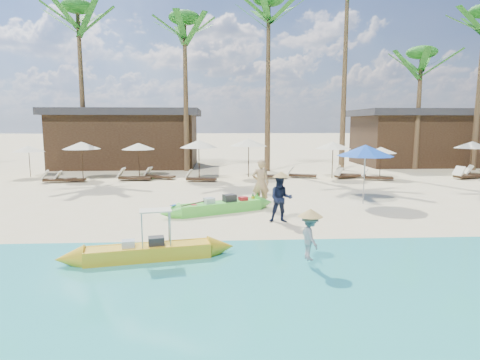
{
  "coord_description": "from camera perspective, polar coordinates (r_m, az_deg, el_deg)",
  "views": [
    {
      "loc": [
        -1.2,
        -13.26,
        3.23
      ],
      "look_at": [
        -0.38,
        2.0,
        1.07
      ],
      "focal_mm": 30.0,
      "sensor_mm": 36.0,
      "label": 1
    }
  ],
  "objects": [
    {
      "name": "lounger_6_left",
      "position": [
        23.71,
        4.33,
        0.68
      ],
      "size": [
        1.8,
        0.65,
        0.6
      ],
      "rotation": [
        0.0,
        0.0,
        -0.06
      ],
      "color": "#392817",
      "rests_on": "ground"
    },
    {
      "name": "lounger_9_left",
      "position": [
        27.08,
        29.56,
        0.62
      ],
      "size": [
        2.07,
        1.24,
        0.67
      ],
      "rotation": [
        0.0,
        0.0,
        0.34
      ],
      "color": "#392817",
      "rests_on": "ground"
    },
    {
      "name": "resort_parasol_4",
      "position": [
        25.32,
        -14.26,
        4.68
      ],
      "size": [
        1.99,
        1.99,
        2.05
      ],
      "color": "#392817",
      "rests_on": "ground"
    },
    {
      "name": "palm_6",
      "position": [
        31.36,
        24.33,
        14.35
      ],
      "size": [
        2.08,
        2.08,
        8.51
      ],
      "color": "brown",
      "rests_on": "ground"
    },
    {
      "name": "vendor_green",
      "position": [
        13.22,
        5.83,
        -2.67
      ],
      "size": [
        0.8,
        0.65,
        1.57
      ],
      "primitive_type": "imported",
      "rotation": [
        0.0,
        0.0,
        -0.07
      ],
      "color": "black",
      "rests_on": "ground"
    },
    {
      "name": "lounger_7_right",
      "position": [
        25.01,
        15.12,
        0.84
      ],
      "size": [
        1.96,
        1.15,
        0.64
      ],
      "rotation": [
        0.0,
        0.0,
        -0.33
      ],
      "color": "#392817",
      "rests_on": "ground"
    },
    {
      "name": "lounger_8_left",
      "position": [
        24.32,
        18.71,
        0.45
      ],
      "size": [
        1.81,
        0.97,
        0.59
      ],
      "rotation": [
        0.0,
        0.0,
        -0.27
      ],
      "color": "#392817",
      "rests_on": "ground"
    },
    {
      "name": "green_canoe",
      "position": [
        14.68,
        -2.89,
        -3.82
      ],
      "size": [
        4.7,
        2.41,
        0.64
      ],
      "rotation": [
        0.0,
        0.0,
        0.43
      ],
      "color": "#55DF44",
      "rests_on": "ground"
    },
    {
      "name": "yellow_canoe",
      "position": [
        9.96,
        -12.86,
        -9.91
      ],
      "size": [
        4.63,
        1.22,
        1.21
      ],
      "rotation": [
        0.0,
        0.0,
        0.2
      ],
      "color": "gold",
      "rests_on": "ground"
    },
    {
      "name": "palm_5",
      "position": [
        29.94,
        14.96,
        22.47
      ],
      "size": [
        2.08,
        2.08,
        13.6
      ],
      "color": "brown",
      "rests_on": "ground"
    },
    {
      "name": "tourist",
      "position": [
        15.6,
        2.96,
        -0.46
      ],
      "size": [
        0.68,
        0.45,
        1.86
      ],
      "primitive_type": "imported",
      "rotation": [
        0.0,
        0.0,
        3.15
      ],
      "color": "tan",
      "rests_on": "ground"
    },
    {
      "name": "lounger_4_left",
      "position": [
        23.65,
        -15.0,
        0.44
      ],
      "size": [
        1.93,
        0.71,
        0.64
      ],
      "rotation": [
        0.0,
        0.0,
        -0.07
      ],
      "color": "#392817",
      "rests_on": "ground"
    },
    {
      "name": "lounger_5_left",
      "position": [
        22.58,
        -5.84,
        0.28
      ],
      "size": [
        1.81,
        0.83,
        0.59
      ],
      "rotation": [
        0.0,
        0.0,
        -0.17
      ],
      "color": "#392817",
      "rests_on": "ground"
    },
    {
      "name": "resort_parasol_9",
      "position": [
        28.35,
        30.15,
        4.36
      ],
      "size": [
        2.09,
        2.09,
        2.15
      ],
      "color": "#392817",
      "rests_on": "ground"
    },
    {
      "name": "lounger_3_left",
      "position": [
        24.33,
        -24.56,
        0.17
      ],
      "size": [
        1.86,
        0.92,
        0.61
      ],
      "rotation": [
        0.0,
        0.0,
        0.22
      ],
      "color": "#392817",
      "rests_on": "ground"
    },
    {
      "name": "resort_parasol_8",
      "position": [
        25.08,
        19.4,
        4.03
      ],
      "size": [
        1.8,
        1.8,
        1.86
      ],
      "color": "#392817",
      "rests_on": "ground"
    },
    {
      "name": "vendor_yellow",
      "position": [
        9.22,
        9.92,
        -7.97
      ],
      "size": [
        0.49,
        0.74,
        1.06
      ],
      "primitive_type": "imported",
      "rotation": [
        0.0,
        0.0,
        1.73
      ],
      "color": "gray",
      "rests_on": "ground"
    },
    {
      "name": "palm_4",
      "position": [
        28.17,
        4.07,
        20.78
      ],
      "size": [
        2.08,
        2.08,
        11.7
      ],
      "color": "brown",
      "rests_on": "ground"
    },
    {
      "name": "ground",
      "position": [
        13.7,
        2.03,
        -5.6
      ],
      "size": [
        240.0,
        240.0,
        0.0
      ],
      "primitive_type": "plane",
      "color": "beige",
      "rests_on": "ground"
    },
    {
      "name": "lounger_4_right",
      "position": [
        23.93,
        -11.57,
        0.62
      ],
      "size": [
        1.88,
        1.01,
        0.61
      ],
      "rotation": [
        0.0,
        0.0,
        -0.27
      ],
      "color": "#392817",
      "rests_on": "ground"
    },
    {
      "name": "resort_parasol_2",
      "position": [
        27.47,
        -27.86,
        3.95
      ],
      "size": [
        1.85,
        1.85,
        1.9
      ],
      "color": "#392817",
      "rests_on": "ground"
    },
    {
      "name": "resort_parasol_7",
      "position": [
        24.29,
        13.09,
        4.84
      ],
      "size": [
        2.11,
        2.11,
        2.17
      ],
      "color": "#392817",
      "rests_on": "ground"
    },
    {
      "name": "palm_3",
      "position": [
        28.13,
        -7.86,
        18.93
      ],
      "size": [
        2.08,
        2.08,
        10.52
      ],
      "color": "brown",
      "rests_on": "ground"
    },
    {
      "name": "lounger_7_left",
      "position": [
        24.55,
        14.98,
        0.68
      ],
      "size": [
        1.84,
        1.03,
        0.6
      ],
      "rotation": [
        0.0,
        0.0,
        0.3
      ],
      "color": "#392817",
      "rests_on": "ground"
    },
    {
      "name": "lounger_3_right",
      "position": [
        24.15,
        -23.17,
        0.14
      ],
      "size": [
        1.63,
        0.54,
        0.55
      ],
      "rotation": [
        0.0,
        0.0,
        0.03
      ],
      "color": "#392817",
      "rests_on": "ground"
    },
    {
      "name": "palm_2",
      "position": [
        30.39,
        -21.96,
        18.78
      ],
      "size": [
        2.08,
        2.08,
        11.33
      ],
      "color": "brown",
      "rests_on": "ground"
    },
    {
      "name": "pavilion_east",
      "position": [
        34.33,
        23.31,
        5.67
      ],
      "size": [
        8.8,
        6.6,
        4.3
      ],
      "color": "#392817",
      "rests_on": "ground"
    },
    {
      "name": "resort_parasol_6",
      "position": [
        24.17,
        1.23,
        5.39
      ],
      "size": [
        2.27,
        2.27,
        2.34
      ],
      "color": "#392817",
      "rests_on": "ground"
    },
    {
      "name": "wet_sand_strip",
      "position": [
        8.95,
        4.97,
        -13.14
      ],
      "size": [
        240.0,
        4.5,
        0.01
      ],
      "primitive_type": "cube",
      "color": "tan",
      "rests_on": "ground"
    },
    {
      "name": "blue_umbrella",
      "position": [
        16.77,
        17.39,
        4.03
      ],
      "size": [
        2.22,
        2.22,
        2.39
      ],
      "color": "#99999E",
      "rests_on": "ground"
    },
    {
      "name": "lounger_6_right",
      "position": [
        24.33,
        8.61,
        0.78
      ],
      "size": [
        1.78,
        1.01,
        0.58
      ],
      "rotation": [
        0.0,
        0.0,
        -0.31
      ],
      "color": "#392817",
      "rests_on": "ground"
    },
    {
      "name": "resort_parasol_5",
      "position": [
        23.19,
        -5.88,
        5.14
      ],
      "size": [
        2.23,
        2.23,
        2.3
      ],
      "color": "#392817",
      "rests_on": "ground"
    },
    {
      "name": "resort_parasol_3",
      "position": [
        24.92,
        -21.63,
        4.59
      ],
      "size": [
        2.12,
        2.12,
        2.19
      ],
      "color": "#392817",
      "rests_on": "ground"
    },
    {
      "name": "pavilion_west",
      "position": [
        31.52,
        -15.64,
        5.86
      ],
      "size": [
        10.8,
        6.6,
        4.3
      ],
      "color": "#392817",
      "rests_on": "ground"
    }
  ]
}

